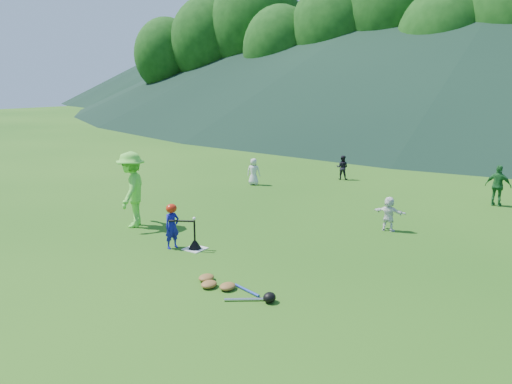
{
  "coord_description": "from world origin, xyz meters",
  "views": [
    {
      "loc": [
        7.4,
        -8.26,
        3.83
      ],
      "look_at": [
        0.0,
        2.5,
        0.9
      ],
      "focal_mm": 35.0,
      "sensor_mm": 36.0,
      "label": 1
    }
  ],
  "objects_px": {
    "adult_coach": "(132,190)",
    "batter_child": "(172,227)",
    "fielder_c": "(498,186)",
    "equipment_pile": "(227,286)",
    "home_plate": "(195,249)",
    "fielder_b": "(342,167)",
    "fielder_a": "(254,172)",
    "batting_tee": "(195,244)",
    "fielder_d": "(389,214)"
  },
  "relations": [
    {
      "from": "batter_child",
      "to": "adult_coach",
      "type": "distance_m",
      "value": 2.28
    },
    {
      "from": "fielder_a",
      "to": "fielder_b",
      "type": "bearing_deg",
      "value": -151.18
    },
    {
      "from": "fielder_c",
      "to": "batting_tee",
      "type": "relative_size",
      "value": 1.89
    },
    {
      "from": "batting_tee",
      "to": "equipment_pile",
      "type": "bearing_deg",
      "value": -34.58
    },
    {
      "from": "adult_coach",
      "to": "fielder_d",
      "type": "bearing_deg",
      "value": 87.29
    },
    {
      "from": "fielder_b",
      "to": "fielder_c",
      "type": "distance_m",
      "value": 5.91
    },
    {
      "from": "home_plate",
      "to": "batter_child",
      "type": "xyz_separation_m",
      "value": [
        -0.49,
        -0.22,
        0.51
      ]
    },
    {
      "from": "fielder_a",
      "to": "fielder_b",
      "type": "relative_size",
      "value": 1.05
    },
    {
      "from": "adult_coach",
      "to": "fielder_b",
      "type": "bearing_deg",
      "value": 134.88
    },
    {
      "from": "adult_coach",
      "to": "batting_tee",
      "type": "xyz_separation_m",
      "value": [
        2.61,
        -0.49,
        -0.88
      ]
    },
    {
      "from": "fielder_c",
      "to": "batting_tee",
      "type": "distance_m",
      "value": 9.84
    },
    {
      "from": "batter_child",
      "to": "fielder_c",
      "type": "distance_m",
      "value": 10.27
    },
    {
      "from": "fielder_c",
      "to": "equipment_pile",
      "type": "xyz_separation_m",
      "value": [
        -3.0,
        -9.84,
        -0.58
      ]
    },
    {
      "from": "adult_coach",
      "to": "equipment_pile",
      "type": "distance_m",
      "value": 5.09
    },
    {
      "from": "fielder_b",
      "to": "equipment_pile",
      "type": "distance_m",
      "value": 11.35
    },
    {
      "from": "adult_coach",
      "to": "equipment_pile",
      "type": "height_order",
      "value": "adult_coach"
    },
    {
      "from": "fielder_a",
      "to": "equipment_pile",
      "type": "relative_size",
      "value": 0.56
    },
    {
      "from": "fielder_d",
      "to": "equipment_pile",
      "type": "distance_m",
      "value": 5.49
    },
    {
      "from": "batting_tee",
      "to": "equipment_pile",
      "type": "height_order",
      "value": "batting_tee"
    },
    {
      "from": "batting_tee",
      "to": "fielder_c",
      "type": "bearing_deg",
      "value": 59.22
    },
    {
      "from": "adult_coach",
      "to": "fielder_a",
      "type": "distance_m",
      "value": 6.32
    },
    {
      "from": "fielder_a",
      "to": "fielder_b",
      "type": "xyz_separation_m",
      "value": [
        2.28,
        2.84,
        -0.02
      ]
    },
    {
      "from": "fielder_c",
      "to": "fielder_d",
      "type": "xyz_separation_m",
      "value": [
        -1.85,
        -4.48,
        -0.18
      ]
    },
    {
      "from": "fielder_b",
      "to": "fielder_d",
      "type": "height_order",
      "value": "fielder_b"
    },
    {
      "from": "home_plate",
      "to": "adult_coach",
      "type": "height_order",
      "value": "adult_coach"
    },
    {
      "from": "fielder_d",
      "to": "adult_coach",
      "type": "bearing_deg",
      "value": 28.32
    },
    {
      "from": "batter_child",
      "to": "fielder_c",
      "type": "xyz_separation_m",
      "value": [
        5.52,
        8.66,
        0.13
      ]
    },
    {
      "from": "home_plate",
      "to": "batting_tee",
      "type": "bearing_deg",
      "value": 0.0
    },
    {
      "from": "adult_coach",
      "to": "equipment_pile",
      "type": "bearing_deg",
      "value": 34.22
    },
    {
      "from": "home_plate",
      "to": "equipment_pile",
      "type": "distance_m",
      "value": 2.46
    },
    {
      "from": "fielder_b",
      "to": "equipment_pile",
      "type": "height_order",
      "value": "fielder_b"
    },
    {
      "from": "fielder_c",
      "to": "batter_child",
      "type": "bearing_deg",
      "value": 59.69
    },
    {
      "from": "adult_coach",
      "to": "fielder_d",
      "type": "height_order",
      "value": "adult_coach"
    },
    {
      "from": "fielder_d",
      "to": "fielder_c",
      "type": "bearing_deg",
      "value": -115.07
    },
    {
      "from": "fielder_b",
      "to": "batting_tee",
      "type": "distance_m",
      "value": 9.64
    },
    {
      "from": "fielder_b",
      "to": "fielder_c",
      "type": "bearing_deg",
      "value": 153.43
    },
    {
      "from": "adult_coach",
      "to": "batter_child",
      "type": "bearing_deg",
      "value": 37.85
    },
    {
      "from": "adult_coach",
      "to": "equipment_pile",
      "type": "xyz_separation_m",
      "value": [
        4.63,
        -1.88,
        -0.94
      ]
    },
    {
      "from": "fielder_a",
      "to": "batter_child",
      "type": "bearing_deg",
      "value": 87.71
    },
    {
      "from": "fielder_a",
      "to": "batting_tee",
      "type": "distance_m",
      "value": 7.43
    },
    {
      "from": "home_plate",
      "to": "fielder_b",
      "type": "relative_size",
      "value": 0.47
    },
    {
      "from": "home_plate",
      "to": "fielder_b",
      "type": "distance_m",
      "value": 9.64
    },
    {
      "from": "adult_coach",
      "to": "fielder_c",
      "type": "distance_m",
      "value": 11.03
    },
    {
      "from": "adult_coach",
      "to": "fielder_b",
      "type": "distance_m",
      "value": 9.32
    },
    {
      "from": "home_plate",
      "to": "adult_coach",
      "type": "xyz_separation_m",
      "value": [
        -2.61,
        0.49,
        1.0
      ]
    },
    {
      "from": "fielder_d",
      "to": "equipment_pile",
      "type": "relative_size",
      "value": 0.51
    },
    {
      "from": "home_plate",
      "to": "fielder_b",
      "type": "xyz_separation_m",
      "value": [
        -0.76,
        9.6,
        0.47
      ]
    },
    {
      "from": "fielder_c",
      "to": "batting_tee",
      "type": "height_order",
      "value": "fielder_c"
    },
    {
      "from": "batter_child",
      "to": "fielder_c",
      "type": "bearing_deg",
      "value": -20.63
    },
    {
      "from": "home_plate",
      "to": "batting_tee",
      "type": "xyz_separation_m",
      "value": [
        0.0,
        0.0,
        0.12
      ]
    }
  ]
}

